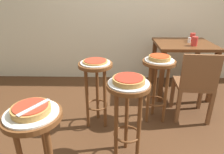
% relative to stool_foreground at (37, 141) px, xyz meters
% --- Properties ---
extents(ground_plane, '(6.00, 6.00, 0.00)m').
position_rel_stool_foreground_xyz_m(ground_plane, '(0.81, 0.77, -0.55)').
color(ground_plane, '#4C2D19').
extents(stool_foreground, '(0.36, 0.36, 0.76)m').
position_rel_stool_foreground_xyz_m(stool_foreground, '(0.00, 0.00, 0.00)').
color(stool_foreground, brown).
rests_on(stool_foreground, ground_plane).
extents(serving_plate_foreground, '(0.33, 0.33, 0.01)m').
position_rel_stool_foreground_xyz_m(serving_plate_foreground, '(0.00, 0.00, 0.21)').
color(serving_plate_foreground, white).
rests_on(serving_plate_foreground, stool_foreground).
extents(pizza_foreground, '(0.23, 0.23, 0.05)m').
position_rel_stool_foreground_xyz_m(pizza_foreground, '(0.00, 0.00, 0.24)').
color(pizza_foreground, '#B78442').
rests_on(pizza_foreground, serving_plate_foreground).
extents(stool_middle, '(0.36, 0.36, 0.76)m').
position_rel_stool_foreground_xyz_m(stool_middle, '(0.61, 0.45, 0.00)').
color(stool_middle, brown).
rests_on(stool_middle, ground_plane).
extents(serving_plate_middle, '(0.34, 0.34, 0.01)m').
position_rel_stool_foreground_xyz_m(serving_plate_middle, '(0.61, 0.45, 0.21)').
color(serving_plate_middle, silver).
rests_on(serving_plate_middle, stool_middle).
extents(pizza_middle, '(0.26, 0.26, 0.05)m').
position_rel_stool_foreground_xyz_m(pizza_middle, '(0.61, 0.45, 0.24)').
color(pizza_middle, '#B78442').
rests_on(pizza_middle, serving_plate_middle).
extents(stool_leftside, '(0.36, 0.36, 0.76)m').
position_rel_stool_foreground_xyz_m(stool_leftside, '(0.29, 0.96, 0.00)').
color(stool_leftside, brown).
rests_on(stool_leftside, ground_plane).
extents(serving_plate_leftside, '(0.31, 0.31, 0.01)m').
position_rel_stool_foreground_xyz_m(serving_plate_leftside, '(0.29, 0.96, 0.21)').
color(serving_plate_leftside, white).
rests_on(serving_plate_leftside, stool_leftside).
extents(pizza_leftside, '(0.26, 0.26, 0.02)m').
position_rel_stool_foreground_xyz_m(pizza_leftside, '(0.29, 0.96, 0.23)').
color(pizza_leftside, '#B78442').
rests_on(pizza_leftside, serving_plate_leftside).
extents(stool_rear, '(0.36, 0.36, 0.76)m').
position_rel_stool_foreground_xyz_m(stool_rear, '(0.98, 1.06, 0.00)').
color(stool_rear, brown).
rests_on(stool_rear, ground_plane).
extents(serving_plate_rear, '(0.32, 0.32, 0.01)m').
position_rel_stool_foreground_xyz_m(serving_plate_rear, '(0.98, 1.06, 0.21)').
color(serving_plate_rear, silver).
rests_on(serving_plate_rear, stool_rear).
extents(pizza_rear, '(0.24, 0.24, 0.05)m').
position_rel_stool_foreground_xyz_m(pizza_rear, '(0.98, 1.06, 0.24)').
color(pizza_rear, '#B78442').
rests_on(pizza_rear, serving_plate_rear).
extents(dining_table, '(0.80, 0.74, 0.78)m').
position_rel_stool_foreground_xyz_m(dining_table, '(1.48, 1.82, 0.09)').
color(dining_table, '#5B3319').
rests_on(dining_table, ground_plane).
extents(cup_near_edge, '(0.08, 0.08, 0.12)m').
position_rel_stool_foreground_xyz_m(cup_near_edge, '(1.56, 1.66, 0.29)').
color(cup_near_edge, red).
rests_on(cup_near_edge, dining_table).
extents(cup_far_edge, '(0.07, 0.07, 0.12)m').
position_rel_stool_foreground_xyz_m(cup_far_edge, '(1.64, 1.95, 0.28)').
color(cup_far_edge, red).
rests_on(cup_far_edge, dining_table).
extents(condiment_shaker, '(0.04, 0.04, 0.08)m').
position_rel_stool_foreground_xyz_m(condiment_shaker, '(1.55, 1.83, 0.27)').
color(condiment_shaker, white).
rests_on(condiment_shaker, dining_table).
extents(wooden_chair, '(0.43, 0.43, 0.85)m').
position_rel_stool_foreground_xyz_m(wooden_chair, '(1.42, 1.09, -0.08)').
color(wooden_chair, brown).
rests_on(wooden_chair, ground_plane).
extents(pizza_server_knife, '(0.14, 0.20, 0.01)m').
position_rel_stool_foreground_xyz_m(pizza_server_knife, '(0.03, -0.02, 0.27)').
color(pizza_server_knife, silver).
rests_on(pizza_server_knife, pizza_foreground).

